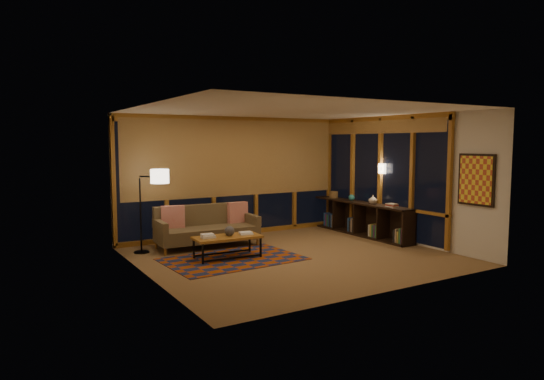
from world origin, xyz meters
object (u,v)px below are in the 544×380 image
bookshelf (360,218)px  sofa (207,227)px  coffee_table (227,247)px  floor_lamp (141,211)px

bookshelf → sofa: bearing=170.9°
sofa → bookshelf: sofa is taller
coffee_table → floor_lamp: bearing=136.9°
coffee_table → floor_lamp: (-1.23, 1.27, 0.61)m
sofa → bookshelf: 3.60m
coffee_table → bookshelf: bearing=10.6°
sofa → coffee_table: size_ratio=1.65×
floor_lamp → bookshelf: (4.85, -0.76, -0.43)m
coffee_table → bookshelf: bookshelf is taller
sofa → floor_lamp: size_ratio=1.25×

